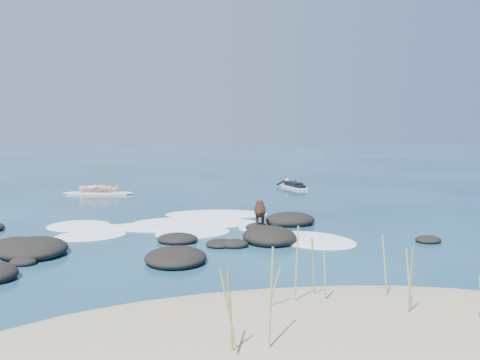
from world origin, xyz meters
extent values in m
plane|color=#0A2642|center=(0.00, 0.00, 0.00)|extent=(160.00, 160.00, 0.00)
ellipsoid|color=#9E8966|center=(0.00, -8.20, 0.00)|extent=(9.00, 4.40, 0.60)
cylinder|color=olive|center=(-1.11, -8.87, 0.65)|extent=(0.12, 0.19, 1.06)
cylinder|color=olive|center=(1.46, -7.26, 0.63)|extent=(0.07, 0.16, 1.01)
cylinder|color=olive|center=(0.53, -7.31, 0.53)|extent=(0.03, 0.13, 0.82)
cylinder|color=olive|center=(0.11, -7.30, 0.72)|extent=(0.09, 0.08, 1.20)
cylinder|color=olive|center=(1.36, -8.15, 0.64)|extent=(0.08, 0.19, 1.04)
cylinder|color=olive|center=(0.44, -7.05, 0.63)|extent=(0.16, 0.25, 0.99)
cylinder|color=olive|center=(-0.26, -7.48, 0.48)|extent=(0.21, 0.09, 0.71)
cylinder|color=olive|center=(-1.11, -8.86, 0.65)|extent=(0.22, 0.19, 1.04)
cylinder|color=olive|center=(1.49, -7.89, 0.60)|extent=(0.03, 0.23, 0.94)
cylinder|color=olive|center=(-0.65, -8.76, 0.74)|extent=(0.12, 0.20, 1.24)
ellipsoid|color=black|center=(-4.62, -1.96, 0.09)|extent=(1.46, 1.47, 0.38)
ellipsoid|color=black|center=(2.27, 0.04, 0.11)|extent=(1.76, 1.64, 0.45)
ellipsoid|color=black|center=(1.13, -0.65, 0.06)|extent=(0.81, 0.85, 0.25)
ellipsoid|color=black|center=(-1.26, -3.68, 0.09)|extent=(1.48, 1.73, 0.36)
ellipsoid|color=black|center=(-4.18, -2.39, 0.11)|extent=(1.56, 1.87, 0.45)
ellipsoid|color=black|center=(1.08, -2.15, 0.12)|extent=(1.39, 1.72, 0.47)
ellipsoid|color=black|center=(-1.06, -1.76, 0.07)|extent=(1.25, 1.20, 0.28)
ellipsoid|color=black|center=(4.75, -2.96, 0.05)|extent=(0.84, 0.81, 0.20)
ellipsoid|color=black|center=(-0.13, -2.35, 0.05)|extent=(0.91, 0.99, 0.18)
ellipsoid|color=black|center=(-4.22, -3.30, 0.05)|extent=(0.58, 0.52, 0.19)
ellipsoid|color=black|center=(-1.08, -3.50, 0.05)|extent=(0.65, 0.75, 0.21)
ellipsoid|color=black|center=(0.16, -2.54, 0.06)|extent=(0.68, 0.61, 0.23)
ellipsoid|color=white|center=(-3.13, -0.60, 0.01)|extent=(2.12, 1.87, 0.12)
ellipsoid|color=white|center=(-1.67, 0.32, 0.01)|extent=(2.28, 1.82, 0.12)
ellipsoid|color=white|center=(2.14, -2.24, 0.01)|extent=(2.47, 2.85, 0.12)
ellipsoid|color=white|center=(-0.57, -0.74, 0.01)|extent=(2.38, 2.09, 0.12)
ellipsoid|color=white|center=(-3.54, 0.88, 0.01)|extent=(1.75, 1.84, 0.12)
ellipsoid|color=white|center=(0.51, 2.14, 0.01)|extent=(3.50, 2.32, 0.12)
ellipsoid|color=white|center=(-2.48, 0.31, 0.01)|extent=(1.89, 1.46, 0.12)
ellipsoid|color=white|center=(-1.36, 0.00, 0.01)|extent=(3.24, 2.03, 0.12)
ellipsoid|color=white|center=(-0.32, 0.74, 0.01)|extent=(3.90, 2.61, 0.12)
ellipsoid|color=white|center=(1.23, -0.50, 0.01)|extent=(1.10, 0.90, 0.12)
cube|color=#F6E3C4|center=(-3.44, 8.39, 0.05)|extent=(2.49, 1.01, 0.08)
ellipsoid|color=#F6E3C4|center=(-2.25, 8.14, 0.05)|extent=(0.54, 0.38, 0.09)
ellipsoid|color=#F6E3C4|center=(-4.63, 8.65, 0.05)|extent=(0.54, 0.38, 0.09)
imported|color=tan|center=(-3.44, 8.39, 0.88)|extent=(0.49, 0.65, 1.58)
cube|color=white|center=(5.17, 9.04, 0.05)|extent=(0.72, 2.09, 0.07)
ellipsoid|color=white|center=(5.04, 10.05, 0.05)|extent=(0.30, 0.47, 0.08)
cube|color=black|center=(5.17, 9.04, 0.19)|extent=(0.53, 1.29, 0.20)
sphere|color=tan|center=(5.08, 9.75, 0.30)|extent=(0.24, 0.24, 0.21)
cylinder|color=black|center=(4.80, 9.86, 0.18)|extent=(0.49, 0.33, 0.23)
cylinder|color=black|center=(5.32, 9.93, 0.18)|extent=(0.52, 0.22, 0.23)
cube|color=black|center=(5.26, 8.35, 0.15)|extent=(0.38, 0.55, 0.13)
cylinder|color=black|center=(1.23, -0.60, 0.51)|extent=(0.42, 0.65, 0.29)
sphere|color=black|center=(1.29, -0.34, 0.51)|extent=(0.37, 0.37, 0.31)
sphere|color=black|center=(1.17, -0.87, 0.51)|extent=(0.33, 0.33, 0.28)
sphere|color=black|center=(1.33, -0.16, 0.62)|extent=(0.26, 0.26, 0.22)
cone|color=black|center=(1.36, -0.04, 0.60)|extent=(0.14, 0.16, 0.11)
cone|color=black|center=(1.27, -0.16, 0.71)|extent=(0.12, 0.09, 0.11)
cone|color=black|center=(1.38, -0.19, 0.71)|extent=(0.12, 0.09, 0.11)
cylinder|color=black|center=(1.20, -0.38, 0.20)|extent=(0.09, 0.09, 0.40)
cylinder|color=black|center=(1.35, -0.41, 0.20)|extent=(0.09, 0.09, 0.40)
cylinder|color=black|center=(1.11, -0.79, 0.20)|extent=(0.09, 0.09, 0.40)
cylinder|color=black|center=(1.26, -0.82, 0.20)|extent=(0.09, 0.09, 0.40)
cylinder|color=black|center=(1.14, -1.00, 0.56)|extent=(0.11, 0.29, 0.17)
camera|label=1|loc=(-2.11, -14.24, 2.63)|focal=40.00mm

